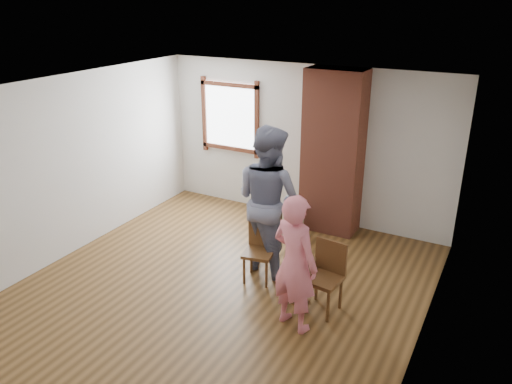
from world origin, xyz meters
TOP-DOWN VIEW (x-y plane):
  - ground at (0.00, 0.00)m, footprint 5.50×5.50m
  - room_shell at (-0.06, 0.61)m, footprint 5.04×5.52m
  - brick_chimney at (0.60, 2.50)m, footprint 0.90×0.50m
  - stoneware_crock at (0.19, 1.97)m, footprint 0.36×0.36m
  - dark_pot at (-0.16, 2.40)m, footprint 0.21×0.21m
  - dining_chair_left at (0.32, 0.59)m, footprint 0.45×0.45m
  - dining_chair_right at (1.35, 0.34)m, footprint 0.46×0.46m
  - side_table at (1.00, 0.34)m, footprint 0.40×0.40m
  - cake_plate at (1.00, 0.34)m, footprint 0.18×0.18m
  - cake_slice at (1.01, 0.34)m, footprint 0.08×0.07m
  - man at (0.28, 0.91)m, footprint 1.18×1.04m
  - person_pink at (1.15, -0.16)m, footprint 0.69×0.55m

SIDE VIEW (x-z plane):
  - ground at x=0.00m, z-range 0.00..0.00m
  - dark_pot at x=-0.16m, z-range 0.00..0.16m
  - stoneware_crock at x=0.19m, z-range 0.00..0.45m
  - side_table at x=1.00m, z-range 0.10..0.70m
  - dining_chair_left at x=0.32m, z-range 0.05..0.86m
  - dining_chair_right at x=1.35m, z-range 0.05..0.93m
  - cake_plate at x=1.00m, z-range 0.60..0.61m
  - cake_slice at x=1.01m, z-range 0.61..0.67m
  - person_pink at x=1.15m, z-range 0.00..1.64m
  - man at x=0.28m, z-range 0.00..2.06m
  - brick_chimney at x=0.60m, z-range 0.00..2.60m
  - room_shell at x=-0.06m, z-range 0.50..3.12m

